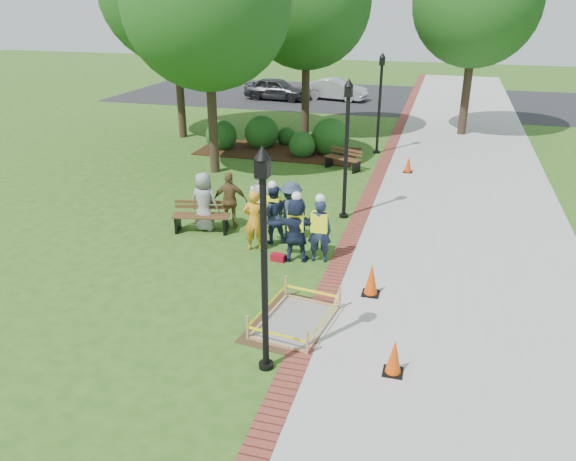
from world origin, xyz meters
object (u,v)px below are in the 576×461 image
(wet_concrete_pad, at_px, (296,314))
(bench_near, at_px, (202,222))
(hivis_worker_a, at_px, (296,227))
(hivis_worker_b, at_px, (319,228))
(lamp_near, at_px, (264,247))
(hivis_worker_c, at_px, (272,212))
(cone_front, at_px, (394,358))

(wet_concrete_pad, bearing_deg, bench_near, 133.93)
(hivis_worker_a, xyz_separation_m, hivis_worker_b, (0.59, 0.11, -0.02))
(lamp_near, distance_m, hivis_worker_c, 6.01)
(hivis_worker_c, bearing_deg, hivis_worker_a, -45.62)
(cone_front, distance_m, hivis_worker_c, 6.47)
(wet_concrete_pad, distance_m, bench_near, 5.71)
(wet_concrete_pad, distance_m, hivis_worker_c, 4.37)
(bench_near, xyz_separation_m, cone_front, (6.13, -5.28, 0.07))
(bench_near, height_order, hivis_worker_c, hivis_worker_c)
(lamp_near, bearing_deg, bench_near, 123.67)
(lamp_near, height_order, hivis_worker_a, lamp_near)
(hivis_worker_a, height_order, hivis_worker_c, hivis_worker_a)
(cone_front, distance_m, hivis_worker_a, 5.14)
(wet_concrete_pad, height_order, hivis_worker_a, hivis_worker_a)
(hivis_worker_c, bearing_deg, lamp_near, -74.15)
(lamp_near, distance_m, hivis_worker_b, 4.98)
(hivis_worker_a, bearing_deg, hivis_worker_b, 10.77)
(hivis_worker_c, bearing_deg, hivis_worker_b, -29.14)
(bench_near, xyz_separation_m, lamp_near, (3.82, -5.73, 2.20))
(hivis_worker_b, bearing_deg, hivis_worker_a, -169.23)
(hivis_worker_c, bearing_deg, cone_front, -52.76)
(cone_front, xyz_separation_m, lamp_near, (-2.31, -0.45, 2.13))
(bench_near, xyz_separation_m, hivis_worker_b, (3.76, -1.00, 0.64))
(hivis_worker_a, relative_size, hivis_worker_b, 1.02)
(lamp_near, relative_size, hivis_worker_a, 2.24)
(hivis_worker_b, xyz_separation_m, hivis_worker_c, (-1.53, 0.85, -0.02))
(bench_near, height_order, hivis_worker_b, hivis_worker_b)
(hivis_worker_b, height_order, hivis_worker_c, hivis_worker_b)
(hivis_worker_a, bearing_deg, wet_concrete_pad, -75.30)
(wet_concrete_pad, distance_m, hivis_worker_a, 3.18)
(cone_front, bearing_deg, wet_concrete_pad, 151.72)
(hivis_worker_c, bearing_deg, bench_near, 176.15)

